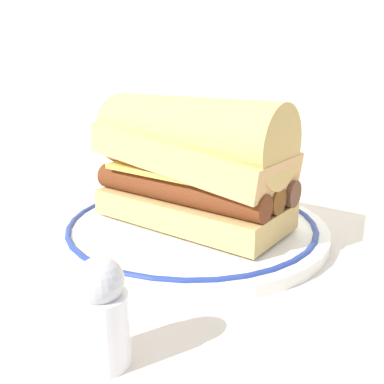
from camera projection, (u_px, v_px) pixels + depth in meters
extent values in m
plane|color=beige|center=(198.00, 247.00, 0.41)|extent=(1.50, 1.50, 0.00)
cylinder|color=white|center=(192.00, 228.00, 0.44)|extent=(0.28, 0.28, 0.01)
torus|color=navy|center=(192.00, 222.00, 0.44)|extent=(0.26, 0.26, 0.01)
cube|color=tan|center=(192.00, 208.00, 0.43)|extent=(0.21, 0.16, 0.03)
cylinder|color=#632D14|center=(175.00, 190.00, 0.40)|extent=(0.19, 0.10, 0.03)
cylinder|color=brown|center=(192.00, 184.00, 0.42)|extent=(0.19, 0.10, 0.03)
cylinder|color=brown|center=(207.00, 178.00, 0.44)|extent=(0.19, 0.10, 0.03)
cube|color=#EFC64C|center=(192.00, 169.00, 0.42)|extent=(0.18, 0.14, 0.01)
cube|color=tan|center=(192.00, 152.00, 0.41)|extent=(0.22, 0.16, 0.05)
cylinder|color=tan|center=(192.00, 137.00, 0.41)|extent=(0.21, 0.15, 0.08)
cylinder|color=white|center=(103.00, 329.00, 0.24)|extent=(0.03, 0.03, 0.05)
sphere|color=silver|center=(100.00, 281.00, 0.23)|extent=(0.03, 0.03, 0.03)
cube|color=silver|center=(76.00, 185.00, 0.61)|extent=(0.09, 0.06, 0.01)
cube|color=black|center=(127.00, 180.00, 0.62)|extent=(0.06, 0.04, 0.01)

